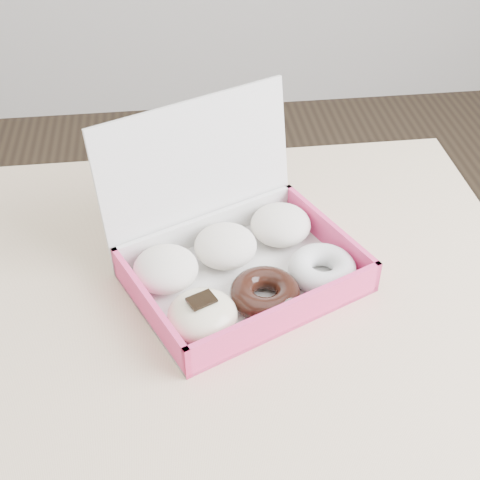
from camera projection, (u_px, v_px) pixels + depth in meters
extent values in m
cube|color=#CCAB86|center=(118.00, 325.00, 0.93)|extent=(1.20, 0.80, 0.04)
cylinder|color=#CCAB86|center=(389.00, 306.00, 1.49)|extent=(0.05, 0.05, 0.71)
cube|color=silver|center=(244.00, 281.00, 0.96)|extent=(0.37, 0.33, 0.01)
cube|color=#EC3A76|center=(288.00, 317.00, 0.88)|extent=(0.28, 0.13, 0.05)
cube|color=silver|center=(207.00, 229.00, 1.02)|extent=(0.28, 0.13, 0.05)
cube|color=#EC3A76|center=(149.00, 309.00, 0.89)|extent=(0.10, 0.21, 0.05)
cube|color=#EC3A76|center=(329.00, 235.00, 1.01)|extent=(0.10, 0.21, 0.05)
cube|color=silver|center=(198.00, 174.00, 0.98)|extent=(0.30, 0.17, 0.22)
ellipsoid|color=white|center=(166.00, 269.00, 0.94)|extent=(0.12, 0.12, 0.05)
ellipsoid|color=white|center=(226.00, 246.00, 0.98)|extent=(0.12, 0.12, 0.05)
ellipsoid|color=white|center=(281.00, 225.00, 1.02)|extent=(0.12, 0.12, 0.05)
ellipsoid|color=beige|center=(202.00, 315.00, 0.87)|extent=(0.12, 0.12, 0.05)
cube|color=black|center=(202.00, 300.00, 0.85)|extent=(0.04, 0.04, 0.00)
torus|color=black|center=(265.00, 293.00, 0.91)|extent=(0.13, 0.13, 0.03)
torus|color=white|center=(322.00, 269.00, 0.95)|extent=(0.13, 0.13, 0.03)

